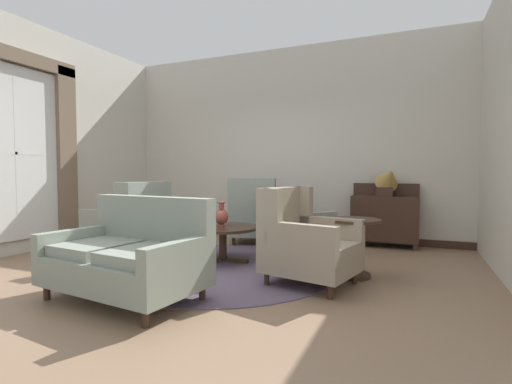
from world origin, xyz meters
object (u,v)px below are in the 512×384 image
(settee, at_px, (129,257))
(armchair_near_sideboard, at_px, (305,243))
(gramophone, at_px, (388,180))
(side_table, at_px, (354,241))
(porcelain_vase, at_px, (221,216))
(armchair_beside_settee, at_px, (132,225))
(armchair_near_window, at_px, (254,216))
(sideboard, at_px, (385,218))
(armchair_far_left, at_px, (293,225))
(coffee_table, at_px, (223,232))

(settee, distance_m, armchair_near_sideboard, 1.75)
(settee, bearing_deg, gramophone, 65.78)
(settee, relative_size, side_table, 2.37)
(porcelain_vase, bearing_deg, settee, -93.21)
(armchair_beside_settee, xyz_separation_m, armchair_near_window, (1.18, 1.55, 0.01))
(sideboard, bearing_deg, armchair_far_left, -139.47)
(armchair_beside_settee, distance_m, gramophone, 3.85)
(armchair_near_window, bearing_deg, armchair_far_left, 133.93)
(gramophone, bearing_deg, coffee_table, -137.31)
(armchair_beside_settee, height_order, gramophone, gramophone)
(side_table, bearing_deg, sideboard, 84.42)
(armchair_beside_settee, height_order, armchair_near_window, armchair_near_window)
(sideboard, bearing_deg, gramophone, -61.35)
(coffee_table, xyz_separation_m, sideboard, (1.87, 1.86, 0.07))
(armchair_far_left, bearing_deg, armchair_beside_settee, 62.48)
(porcelain_vase, distance_m, side_table, 1.73)
(armchair_beside_settee, relative_size, side_table, 1.60)
(settee, xyz_separation_m, sideboard, (1.99, 3.48, 0.07))
(coffee_table, relative_size, settee, 0.60)
(coffee_table, bearing_deg, gramophone, 42.69)
(porcelain_vase, distance_m, sideboard, 2.65)
(porcelain_vase, relative_size, settee, 0.21)
(porcelain_vase, relative_size, gramophone, 0.57)
(settee, relative_size, armchair_beside_settee, 1.48)
(settee, distance_m, side_table, 2.38)
(armchair_far_left, relative_size, sideboard, 1.13)
(sideboard, bearing_deg, settee, -119.79)
(gramophone, bearing_deg, settee, -121.08)
(gramophone, bearing_deg, armchair_near_sideboard, -106.26)
(armchair_far_left, height_order, gramophone, gramophone)
(coffee_table, distance_m, armchair_near_sideboard, 1.36)
(sideboard, bearing_deg, armchair_near_window, -165.57)
(porcelain_vase, height_order, armchair_near_sideboard, armchair_near_sideboard)
(coffee_table, height_order, side_table, side_table)
(armchair_near_window, height_order, side_table, armchair_near_window)
(gramophone, bearing_deg, porcelain_vase, -138.01)
(armchair_near_sideboard, bearing_deg, settee, 141.31)
(porcelain_vase, bearing_deg, sideboard, 44.18)
(armchair_far_left, height_order, sideboard, sideboard)
(settee, distance_m, sideboard, 4.01)
(sideboard, xyz_separation_m, gramophone, (0.05, -0.09, 0.60))
(sideboard, bearing_deg, side_table, -95.58)
(settee, bearing_deg, armchair_near_window, 97.18)
(armchair_beside_settee, bearing_deg, porcelain_vase, 101.93)
(armchair_near_sideboard, bearing_deg, armchair_near_window, 49.39)
(armchair_beside_settee, xyz_separation_m, side_table, (3.01, 0.13, -0.04))
(armchair_near_window, bearing_deg, settee, 75.24)
(armchair_far_left, bearing_deg, gramophone, -108.45)
(porcelain_vase, relative_size, armchair_near_sideboard, 0.31)
(armchair_beside_settee, distance_m, armchair_near_window, 1.95)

